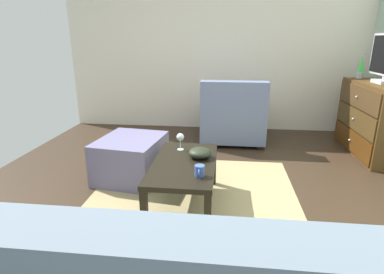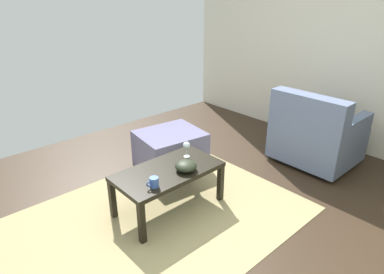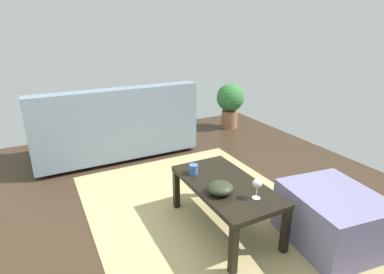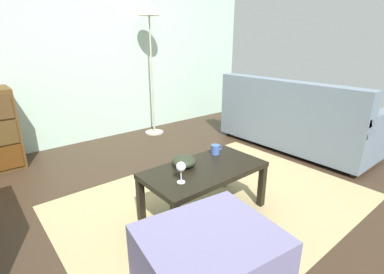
{
  "view_description": "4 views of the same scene",
  "coord_description": "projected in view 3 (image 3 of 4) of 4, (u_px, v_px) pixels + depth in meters",
  "views": [
    {
      "loc": [
        2.35,
        0.07,
        1.39
      ],
      "look_at": [
        -0.13,
        -0.21,
        0.6
      ],
      "focal_mm": 28.77,
      "sensor_mm": 36.0,
      "label": 1
    },
    {
      "loc": [
        1.59,
        1.83,
        1.89
      ],
      "look_at": [
        -0.17,
        -0.11,
        0.73
      ],
      "focal_mm": 31.05,
      "sensor_mm": 36.0,
      "label": 2
    },
    {
      "loc": [
        -1.83,
        0.99,
        1.62
      ],
      "look_at": [
        0.14,
        -0.03,
        0.8
      ],
      "focal_mm": 28.98,
      "sensor_mm": 36.0,
      "label": 3
    },
    {
      "loc": [
        -1.39,
        -1.78,
        1.37
      ],
      "look_at": [
        0.07,
        -0.01,
        0.59
      ],
      "focal_mm": 26.56,
      "sensor_mm": 36.0,
      "label": 4
    }
  ],
  "objects": [
    {
      "name": "ground_plane",
      "position": [
        196.0,
        238.0,
        2.52
      ],
      "size": [
        5.72,
        4.89,
        0.05
      ],
      "primitive_type": "cube",
      "color": "#342519"
    },
    {
      "name": "area_rug",
      "position": [
        206.0,
        215.0,
        2.76
      ],
      "size": [
        2.6,
        1.9,
        0.01
      ],
      "primitive_type": "cube",
      "color": "tan",
      "rests_on": "ground_plane"
    },
    {
      "name": "coffee_table",
      "position": [
        226.0,
        189.0,
        2.49
      ],
      "size": [
        0.97,
        0.52,
        0.42
      ],
      "color": "black",
      "rests_on": "ground_plane"
    },
    {
      "name": "wine_glass",
      "position": [
        257.0,
        184.0,
        2.22
      ],
      "size": [
        0.07,
        0.07,
        0.16
      ],
      "color": "silver",
      "rests_on": "coffee_table"
    },
    {
      "name": "mug",
      "position": [
        193.0,
        169.0,
        2.61
      ],
      "size": [
        0.11,
        0.08,
        0.09
      ],
      "color": "#3B57A1",
      "rests_on": "coffee_table"
    },
    {
      "name": "bowl_decorative",
      "position": [
        220.0,
        188.0,
        2.31
      ],
      "size": [
        0.2,
        0.2,
        0.09
      ],
      "primitive_type": "ellipsoid",
      "color": "#242A1C",
      "rests_on": "coffee_table"
    },
    {
      "name": "couch_large",
      "position": [
        115.0,
        129.0,
        3.95
      ],
      "size": [
        0.85,
        1.97,
        0.91
      ],
      "color": "#332319",
      "rests_on": "ground_plane"
    },
    {
      "name": "ottoman",
      "position": [
        332.0,
        218.0,
        2.37
      ],
      "size": [
        0.77,
        0.69,
        0.43
      ],
      "primitive_type": "cube",
      "rotation": [
        0.0,
        0.0,
        -0.14
      ],
      "color": "slate",
      "rests_on": "ground_plane"
    },
    {
      "name": "potted_plant",
      "position": [
        230.0,
        101.0,
        4.97
      ],
      "size": [
        0.44,
        0.44,
        0.72
      ],
      "color": "brown",
      "rests_on": "ground_plane"
    }
  ]
}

